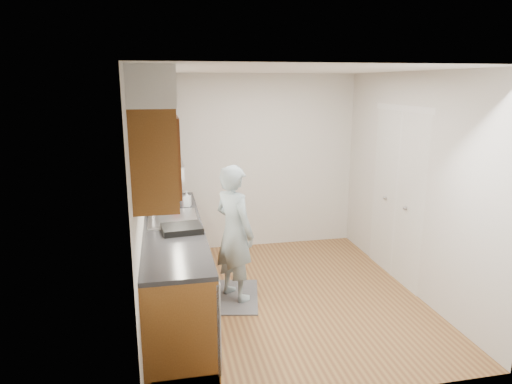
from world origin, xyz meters
TOP-DOWN VIEW (x-y plane):
  - floor at (0.00, 0.00)m, footprint 3.50×3.50m
  - ceiling at (0.00, 0.00)m, footprint 3.50×3.50m
  - wall_left at (-1.50, 0.00)m, footprint 0.02×3.50m
  - wall_right at (1.50, 0.00)m, footprint 0.02×3.50m
  - wall_back at (0.00, 1.75)m, footprint 3.00×0.02m
  - counter at (-1.20, -0.00)m, footprint 0.64×2.80m
  - upper_cabinets at (-1.33, 0.05)m, footprint 0.47×2.80m
  - closet_door at (1.49, 0.30)m, footprint 0.02×1.22m
  - floor_mat at (-0.54, 0.10)m, footprint 0.66×0.95m
  - person at (-0.54, 0.10)m, footprint 0.66×0.73m
  - soap_bottle_a at (-1.33, 0.78)m, footprint 0.12×0.12m
  - soap_bottle_b at (-1.01, 0.69)m, footprint 0.11×0.11m
  - soap_bottle_c at (-1.22, 0.81)m, footprint 0.19×0.19m
  - soda_can at (-1.15, 0.57)m, footprint 0.07×0.07m
  - steel_can at (-1.06, 0.70)m, footprint 0.08×0.08m
  - dish_rack at (-1.12, -0.25)m, footprint 0.42×0.36m

SIDE VIEW (x-z plane):
  - floor at x=0.00m, z-range 0.00..0.00m
  - floor_mat at x=-0.54m, z-range 0.00..0.02m
  - counter at x=-1.20m, z-range -0.16..1.14m
  - person at x=-0.54m, z-range 0.02..1.73m
  - dish_rack at x=-1.12m, z-range 0.94..1.00m
  - soda_can at x=-1.15m, z-range 0.94..1.06m
  - steel_can at x=-1.06m, z-range 0.94..1.07m
  - closet_door at x=1.49m, z-range 0.00..2.05m
  - soap_bottle_c at x=-1.22m, z-range 0.94..1.11m
  - soap_bottle_b at x=-1.01m, z-range 0.94..1.13m
  - soap_bottle_a at x=-1.33m, z-range 0.94..1.20m
  - wall_left at x=-1.50m, z-range 0.00..2.50m
  - wall_right at x=1.50m, z-range 0.00..2.50m
  - wall_back at x=0.00m, z-range 0.00..2.50m
  - upper_cabinets at x=-1.33m, z-range 1.34..2.55m
  - ceiling at x=0.00m, z-range 2.50..2.50m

